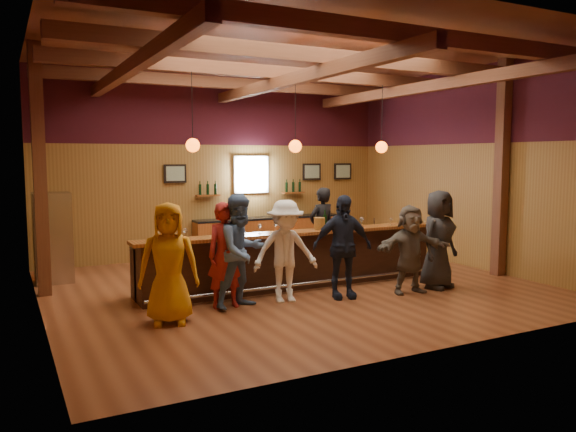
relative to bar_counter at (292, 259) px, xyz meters
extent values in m
plane|color=brown|center=(-0.02, -0.15, -0.52)|extent=(9.00, 9.00, 0.00)
cube|color=brown|center=(-0.02, 3.85, 1.73)|extent=(9.00, 0.04, 4.50)
cube|color=brown|center=(-0.02, -4.15, 1.73)|extent=(9.00, 0.04, 4.50)
cube|color=brown|center=(-4.52, -0.15, 1.73)|extent=(0.04, 8.00, 4.50)
cube|color=brown|center=(4.48, -0.15, 1.73)|extent=(0.04, 8.00, 4.50)
cube|color=brown|center=(-0.02, -0.15, 3.98)|extent=(9.00, 8.00, 0.04)
cube|color=#3C1019|center=(-0.02, 3.83, 3.13)|extent=(9.00, 0.01, 1.70)
cube|color=#3C1019|center=(-4.50, -0.15, 3.13)|extent=(0.01, 8.00, 1.70)
cube|color=#3C1019|center=(4.46, -0.15, 3.13)|extent=(0.01, 8.00, 1.70)
cube|color=#512817|center=(-4.37, 1.35, 1.73)|extent=(0.22, 0.22, 4.50)
cube|color=#512817|center=(4.33, -1.15, 1.73)|extent=(0.22, 0.22, 4.50)
cube|color=#512817|center=(-0.02, -3.15, 3.68)|extent=(8.80, 0.20, 0.25)
cube|color=#512817|center=(-0.02, -1.15, 3.68)|extent=(8.80, 0.20, 0.25)
cube|color=#512817|center=(-0.02, 0.85, 3.68)|extent=(8.80, 0.20, 0.25)
cube|color=#512817|center=(-0.02, 2.85, 3.68)|extent=(8.80, 0.20, 0.25)
cube|color=#512817|center=(-3.02, -0.15, 3.43)|extent=(0.18, 7.80, 0.22)
cube|color=#512817|center=(-0.02, -0.15, 3.43)|extent=(0.18, 7.80, 0.22)
cube|color=#512817|center=(2.98, -0.15, 3.43)|extent=(0.18, 7.80, 0.22)
cube|color=black|center=(-0.02, -0.15, 0.00)|extent=(6.00, 0.60, 1.05)
cube|color=brown|center=(-0.02, -0.33, 0.56)|extent=(6.30, 0.50, 0.06)
cube|color=black|center=(-0.02, 0.23, 0.40)|extent=(6.00, 0.48, 0.05)
cube|color=black|center=(-0.02, 0.23, -0.07)|extent=(6.00, 0.48, 0.90)
cube|color=silver|center=(1.98, 0.23, 0.36)|extent=(0.45, 0.40, 0.14)
cube|color=silver|center=(2.48, 0.23, 0.36)|extent=(0.45, 0.40, 0.14)
cylinder|color=silver|center=(-0.02, -0.57, -0.37)|extent=(6.00, 0.06, 0.06)
cube|color=brown|center=(1.18, 3.57, -0.07)|extent=(4.00, 0.50, 0.90)
cube|color=black|center=(1.18, 3.57, 0.40)|extent=(4.00, 0.52, 0.05)
cube|color=silver|center=(0.78, 3.80, 1.53)|extent=(0.95, 0.08, 0.95)
cube|color=white|center=(0.78, 3.75, 1.53)|extent=(0.78, 0.01, 0.78)
cube|color=black|center=(-1.22, 3.79, 1.58)|extent=(0.55, 0.04, 0.45)
cube|color=silver|center=(-1.22, 3.77, 1.58)|extent=(0.45, 0.01, 0.35)
cube|color=black|center=(2.58, 3.79, 1.58)|extent=(0.55, 0.04, 0.45)
cube|color=silver|center=(2.58, 3.77, 1.58)|extent=(0.45, 0.01, 0.35)
cube|color=black|center=(3.58, 3.79, 1.58)|extent=(0.55, 0.04, 0.45)
cube|color=silver|center=(3.58, 3.77, 1.58)|extent=(0.45, 0.01, 0.35)
cube|color=brown|center=(-0.42, 3.73, 1.03)|extent=(0.60, 0.18, 0.04)
cylinder|color=black|center=(-0.62, 3.73, 1.18)|extent=(0.07, 0.07, 0.26)
cylinder|color=black|center=(-0.42, 3.73, 1.18)|extent=(0.07, 0.07, 0.26)
cylinder|color=black|center=(-0.22, 3.73, 1.18)|extent=(0.07, 0.07, 0.26)
cube|color=brown|center=(1.98, 3.73, 1.03)|extent=(0.60, 0.18, 0.04)
cylinder|color=black|center=(1.78, 3.73, 1.18)|extent=(0.07, 0.07, 0.26)
cylinder|color=black|center=(1.98, 3.73, 1.18)|extent=(0.07, 0.07, 0.26)
cylinder|color=black|center=(2.18, 3.73, 1.18)|extent=(0.07, 0.07, 0.26)
cylinder|color=black|center=(-2.02, -0.15, 2.80)|extent=(0.01, 0.01, 1.25)
sphere|color=#FF580C|center=(-2.02, -0.15, 2.18)|extent=(0.24, 0.24, 0.24)
cylinder|color=black|center=(-0.02, -0.15, 2.80)|extent=(0.01, 0.01, 1.25)
sphere|color=#FF580C|center=(-0.02, -0.15, 2.18)|extent=(0.24, 0.24, 0.24)
cylinder|color=black|center=(1.98, -0.15, 2.80)|extent=(0.01, 0.01, 1.25)
sphere|color=#FF580C|center=(1.98, -0.15, 2.18)|extent=(0.24, 0.24, 0.24)
cube|color=silver|center=(-4.12, 2.45, 0.38)|extent=(0.70, 0.70, 1.80)
imported|color=orange|center=(-2.82, -1.39, 0.39)|extent=(1.02, 0.81, 1.83)
imported|color=maroon|center=(-1.73, -0.92, 0.36)|extent=(0.66, 0.44, 1.76)
imported|color=#4E6D9C|center=(-1.50, -1.04, 0.42)|extent=(1.08, 0.94, 1.89)
imported|color=white|center=(-0.69, -1.05, 0.36)|extent=(1.24, 0.84, 1.77)
imported|color=#1A2235|center=(0.33, -1.27, 0.40)|extent=(1.15, 0.68, 1.84)
imported|color=#5C5349|center=(1.63, -1.55, 0.29)|extent=(1.56, 0.66, 1.63)
imported|color=#252427|center=(2.38, -1.46, 0.42)|extent=(1.04, 0.82, 1.87)
imported|color=black|center=(1.30, 1.08, 0.39)|extent=(0.73, 0.55, 1.83)
cylinder|color=brown|center=(0.43, -0.30, 0.70)|extent=(0.21, 0.21, 0.23)
cylinder|color=black|center=(0.59, -0.24, 0.72)|extent=(0.08, 0.08, 0.27)
cylinder|color=black|center=(0.59, -0.24, 0.91)|extent=(0.03, 0.03, 0.09)
cylinder|color=black|center=(1.00, -0.17, 0.73)|extent=(0.08, 0.08, 0.27)
cylinder|color=black|center=(1.00, -0.17, 0.91)|extent=(0.03, 0.03, 0.09)
cylinder|color=silver|center=(-2.51, -0.31, 0.59)|extent=(0.07, 0.07, 0.01)
cylinder|color=silver|center=(-2.51, -0.31, 0.65)|extent=(0.01, 0.01, 0.10)
sphere|color=silver|center=(-2.51, -0.31, 0.73)|extent=(0.08, 0.08, 0.08)
cylinder|color=silver|center=(-2.21, -0.27, 0.59)|extent=(0.07, 0.07, 0.01)
cylinder|color=silver|center=(-2.21, -0.27, 0.64)|extent=(0.01, 0.01, 0.10)
sphere|color=silver|center=(-2.21, -0.27, 0.72)|extent=(0.08, 0.08, 0.08)
cylinder|color=silver|center=(-1.69, -0.36, 0.59)|extent=(0.07, 0.07, 0.01)
cylinder|color=silver|center=(-1.69, -0.36, 0.65)|extent=(0.01, 0.01, 0.10)
sphere|color=silver|center=(-1.69, -0.36, 0.73)|extent=(0.08, 0.08, 0.08)
cylinder|color=silver|center=(-0.84, -0.33, 0.59)|extent=(0.07, 0.07, 0.01)
cylinder|color=silver|center=(-0.84, -0.33, 0.65)|extent=(0.01, 0.01, 0.10)
sphere|color=silver|center=(-0.84, -0.33, 0.73)|extent=(0.08, 0.08, 0.08)
cylinder|color=silver|center=(-0.49, -0.27, 0.59)|extent=(0.07, 0.07, 0.01)
cylinder|color=silver|center=(-0.49, -0.27, 0.65)|extent=(0.01, 0.01, 0.10)
sphere|color=silver|center=(-0.49, -0.27, 0.73)|extent=(0.08, 0.08, 0.08)
cylinder|color=silver|center=(0.80, -0.29, 0.59)|extent=(0.07, 0.07, 0.01)
cylinder|color=silver|center=(0.80, -0.29, 0.65)|extent=(0.01, 0.01, 0.11)
sphere|color=silver|center=(0.80, -0.29, 0.74)|extent=(0.08, 0.08, 0.08)
cylinder|color=silver|center=(1.40, -0.33, 0.59)|extent=(0.08, 0.08, 0.01)
cylinder|color=silver|center=(1.40, -0.33, 0.65)|extent=(0.01, 0.01, 0.11)
sphere|color=silver|center=(1.40, -0.33, 0.74)|extent=(0.09, 0.09, 0.09)
cylinder|color=silver|center=(2.09, -0.37, 0.59)|extent=(0.06, 0.06, 0.01)
cylinder|color=silver|center=(2.09, -0.37, 0.64)|extent=(0.01, 0.01, 0.09)
sphere|color=silver|center=(2.09, -0.37, 0.72)|extent=(0.07, 0.07, 0.07)
camera|label=1|loc=(-5.01, -9.55, 1.97)|focal=35.00mm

